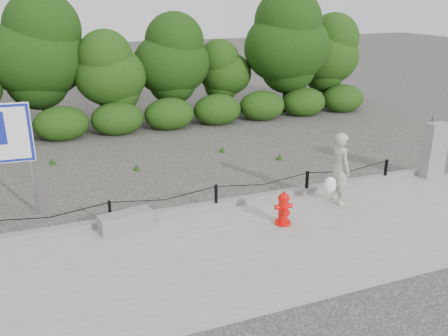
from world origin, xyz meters
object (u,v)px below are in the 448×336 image
at_px(utility_cabinet, 435,150).
at_px(fire_hydrant, 283,209).
at_px(pedestrian, 339,169).
at_px(concrete_block, 125,221).

bearing_deg(utility_cabinet, fire_hydrant, -167.30).
height_order(pedestrian, utility_cabinet, pedestrian).
xyz_separation_m(concrete_block, utility_cabinet, (8.62, 0.00, 0.59)).
distance_m(fire_hydrant, pedestrian, 1.95).
distance_m(concrete_block, utility_cabinet, 8.64).
height_order(fire_hydrant, concrete_block, fire_hydrant).
xyz_separation_m(fire_hydrant, concrete_block, (-3.31, 1.08, -0.18)).
bearing_deg(utility_cabinet, concrete_block, -178.88).
distance_m(fire_hydrant, utility_cabinet, 5.43).
relative_size(pedestrian, utility_cabinet, 1.04).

